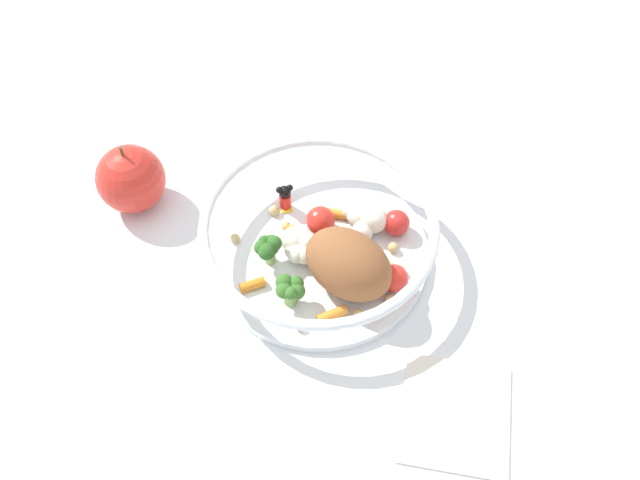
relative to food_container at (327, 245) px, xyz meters
name	(u,v)px	position (x,y,z in m)	size (l,w,h in m)	color
ground_plane	(327,253)	(0.00, -0.01, -0.04)	(2.40, 2.40, 0.00)	white
food_container	(327,245)	(0.00, 0.00, 0.00)	(0.26, 0.26, 0.08)	white
loose_apple	(131,179)	(0.19, -0.15, 0.00)	(0.08, 0.08, 0.09)	red
folded_napkin	(455,414)	(-0.07, 0.20, -0.03)	(0.10, 0.11, 0.01)	silver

